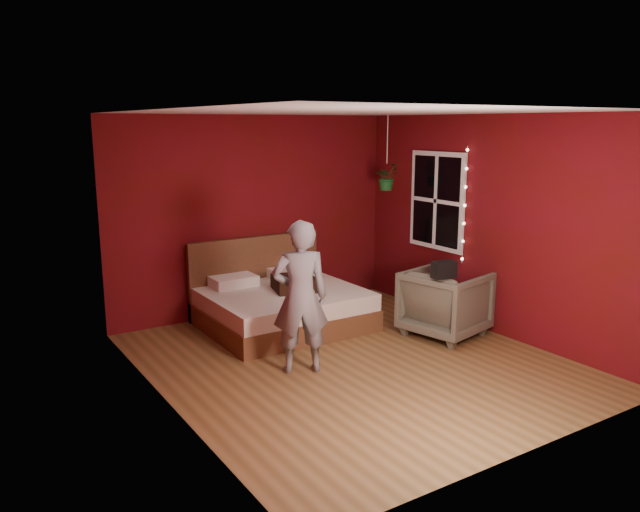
{
  "coord_description": "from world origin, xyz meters",
  "views": [
    {
      "loc": [
        -3.68,
        -5.09,
        2.49
      ],
      "look_at": [
        -0.16,
        0.4,
        1.1
      ],
      "focal_mm": 35.0,
      "sensor_mm": 36.0,
      "label": 1
    }
  ],
  "objects": [
    {
      "name": "room_walls",
      "position": [
        0.0,
        0.0,
        1.68
      ],
      "size": [
        4.04,
        4.54,
        2.62
      ],
      "color": "#620A17",
      "rests_on": "ground"
    },
    {
      "name": "handbag",
      "position": [
        1.14,
        -0.13,
        0.89
      ],
      "size": [
        0.29,
        0.18,
        0.19
      ],
      "primitive_type": "cube",
      "rotation": [
        0.0,
        0.0,
        -0.19
      ],
      "color": "black",
      "rests_on": "armchair"
    },
    {
      "name": "fairy_lights",
      "position": [
        1.94,
        0.37,
        1.5
      ],
      "size": [
        0.04,
        0.04,
        1.45
      ],
      "color": "silver",
      "rests_on": "room_walls"
    },
    {
      "name": "person",
      "position": [
        -0.6,
        0.09,
        0.78
      ],
      "size": [
        0.67,
        0.56,
        1.57
      ],
      "primitive_type": "imported",
      "rotation": [
        0.0,
        0.0,
        2.75
      ],
      "color": "slate",
      "rests_on": "ground"
    },
    {
      "name": "armchair",
      "position": [
        1.43,
        0.11,
        0.4
      ],
      "size": [
        1.04,
        1.02,
        0.8
      ],
      "primitive_type": "imported",
      "rotation": [
        0.0,
        0.0,
        1.79
      ],
      "color": "#5B5748",
      "rests_on": "ground"
    },
    {
      "name": "throw_pillow",
      "position": [
        0.07,
        1.36,
        0.55
      ],
      "size": [
        0.6,
        0.6,
        0.17
      ],
      "primitive_type": "cube",
      "rotation": [
        0.0,
        0.0,
        -0.26
      ],
      "color": "black",
      "rests_on": "bed"
    },
    {
      "name": "bed",
      "position": [
        -0.05,
        1.49,
        0.27
      ],
      "size": [
        1.87,
        1.59,
        1.03
      ],
      "color": "brown",
      "rests_on": "ground"
    },
    {
      "name": "floor",
      "position": [
        0.0,
        0.0,
        0.0
      ],
      "size": [
        4.5,
        4.5,
        0.0
      ],
      "primitive_type": "plane",
      "color": "brown",
      "rests_on": "ground"
    },
    {
      "name": "window",
      "position": [
        1.97,
        0.9,
        1.5
      ],
      "size": [
        0.05,
        0.97,
        1.27
      ],
      "color": "white",
      "rests_on": "room_walls"
    },
    {
      "name": "hanging_plant",
      "position": [
        1.53,
        1.41,
        1.8
      ],
      "size": [
        0.37,
        0.34,
        0.98
      ],
      "color": "silver",
      "rests_on": "room_walls"
    }
  ]
}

